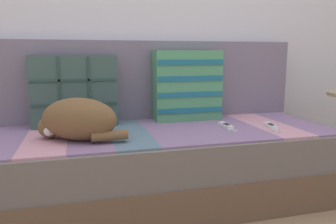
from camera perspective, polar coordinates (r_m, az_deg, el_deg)
ground_plane at (r=1.77m, az=0.48°, el=-16.13°), size 14.00×14.00×0.00m
couch at (r=1.83m, az=-0.77°, el=-8.79°), size 1.90×0.81×0.39m
sofa_backrest at (r=2.06m, az=-3.14°, el=5.65°), size 1.86×0.14×0.47m
throw_pillow_quilted at (r=1.88m, az=-15.93°, el=3.55°), size 0.46×0.14×0.39m
throw_pillow_striped at (r=1.98m, az=3.38°, el=4.62°), size 0.40×0.14×0.42m
sleeping_cat at (r=1.56m, az=-15.62°, el=-1.40°), size 0.41×0.33×0.20m
game_remote_near at (r=1.86m, az=17.42°, el=-2.36°), size 0.09×0.20×0.02m
game_remote_far at (r=1.81m, az=10.08°, el=-2.41°), size 0.05×0.19×0.02m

